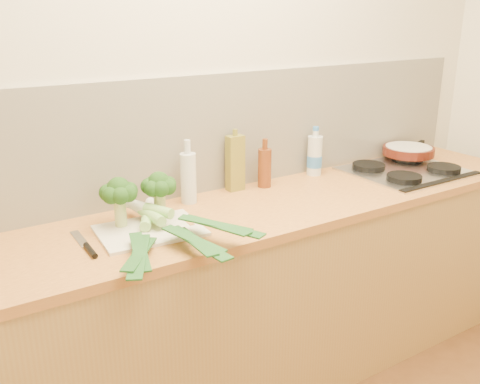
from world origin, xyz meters
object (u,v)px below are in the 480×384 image
object	(u,v)px
skillet	(409,150)
chopping_board	(150,230)
chefs_knife	(88,247)
gas_hob	(406,170)

from	to	relation	value
skillet	chopping_board	bearing A→B (deg)	162.28
chefs_knife	gas_hob	bearing A→B (deg)	2.61
chopping_board	chefs_knife	size ratio (longest dim) A/B	1.38
gas_hob	chefs_knife	bearing A→B (deg)	-178.61
gas_hob	skillet	size ratio (longest dim) A/B	1.47
gas_hob	chopping_board	distance (m)	1.45
gas_hob	skillet	distance (m)	0.23
chopping_board	skillet	xyz separation A→B (m)	(1.62, 0.15, 0.06)
chefs_knife	skillet	world-z (taller)	skillet
chefs_knife	skillet	xyz separation A→B (m)	(1.88, 0.18, 0.06)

